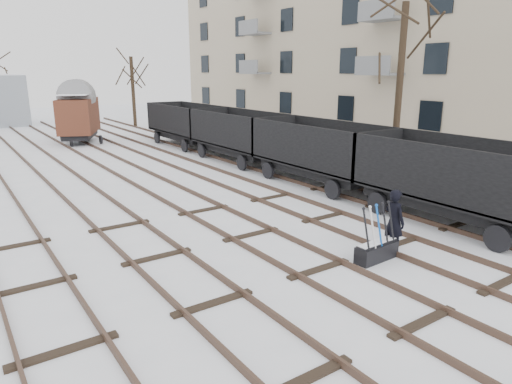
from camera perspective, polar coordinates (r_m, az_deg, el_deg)
ground at (r=11.58m, az=7.85°, el=-9.67°), size 120.00×120.00×0.00m
tracks at (r=23.04m, az=-15.66°, el=2.56°), size 13.90×52.00×0.16m
apartment_block at (r=34.91m, az=17.75°, el=19.63°), size 10.12×45.00×16.10m
ground_frame at (r=12.35m, az=14.84°, el=-7.01°), size 1.32×0.48×1.49m
worker at (r=12.75m, az=16.90°, el=-3.55°), size 0.49×0.69×1.78m
freight_wagon_a at (r=15.85m, az=23.65°, el=-0.09°), size 2.63×6.56×2.68m
freight_wagon_b at (r=19.84m, az=7.91°, el=3.85°), size 2.63×6.56×2.68m
freight_wagon_c at (r=24.86m, az=-2.11°, el=6.21°), size 2.63×6.56×2.68m
freight_wagon_d at (r=30.40m, az=-8.68°, el=7.65°), size 2.63×6.56×2.68m
box_van_wagon at (r=33.46m, az=-21.31°, el=9.02°), size 3.87×4.88×3.30m
tree_near at (r=21.27m, az=17.42°, el=11.56°), size 0.30×0.30×7.57m
tree_far_right at (r=41.65m, az=-15.10°, el=11.94°), size 0.30×0.30×5.95m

